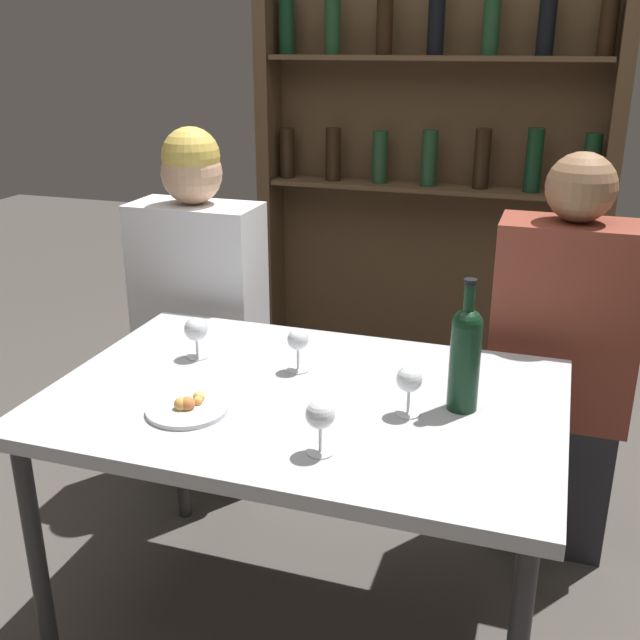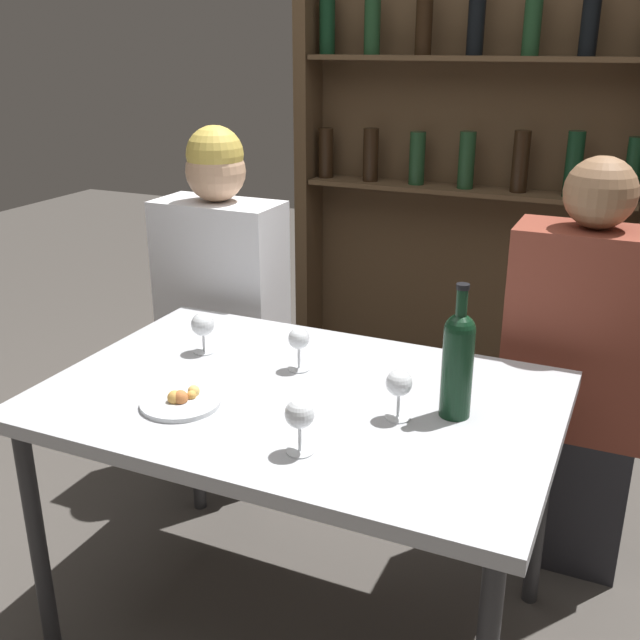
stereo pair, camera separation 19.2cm
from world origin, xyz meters
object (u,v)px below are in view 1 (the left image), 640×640
wine_bottle (465,354)px  food_plate_0 (187,408)px  seated_person_right (558,373)px  wine_glass_1 (196,331)px  wine_glass_0 (320,416)px  wine_glass_3 (409,381)px  wine_glass_2 (298,342)px  seated_person_left (201,322)px

wine_bottle → food_plate_0: wine_bottle is taller
seated_person_right → wine_glass_1: bearing=-152.4°
wine_glass_0 → wine_glass_3: size_ratio=1.02×
wine_glass_0 → wine_glass_2: wine_glass_0 is taller
wine_bottle → wine_glass_1: bearing=173.7°
wine_glass_3 → seated_person_left: seated_person_left is taller
wine_glass_2 → seated_person_left: (-0.54, 0.50, -0.18)m
wine_glass_1 → food_plate_0: (0.13, -0.30, -0.07)m
wine_glass_0 → food_plate_0: bearing=167.1°
wine_glass_0 → wine_glass_2: (-0.19, 0.39, -0.01)m
wine_bottle → wine_glass_3: bearing=-149.0°
wine_glass_1 → wine_glass_2: bearing=0.8°
wine_bottle → seated_person_right: (0.22, 0.58, -0.27)m
wine_glass_3 → seated_person_right: bearing=62.7°
food_plate_0 → seated_person_left: size_ratio=0.15×
wine_bottle → seated_person_left: bearing=149.5°
wine_glass_3 → seated_person_right: (0.34, 0.65, -0.22)m
wine_glass_1 → wine_glass_3: (0.62, -0.15, 0.01)m
seated_person_right → food_plate_0: bearing=-136.1°
wine_glass_0 → seated_person_right: bearing=61.6°
wine_bottle → wine_glass_2: 0.46m
wine_bottle → seated_person_right: 0.68m
wine_glass_3 → wine_bottle: bearing=31.0°
wine_bottle → wine_glass_0: (-0.26, -0.30, -0.05)m
wine_glass_2 → seated_person_right: size_ratio=0.09×
wine_glass_1 → wine_glass_0: bearing=-38.3°
wine_glass_3 → seated_person_right: seated_person_right is taller
wine_glass_3 → food_plate_0: (-0.50, -0.15, -0.07)m
food_plate_0 → wine_glass_0: bearing=-12.9°
wine_glass_1 → seated_person_right: 1.10m
wine_bottle → wine_glass_1: 0.75m
wine_glass_1 → wine_glass_2: 0.30m
wine_glass_0 → seated_person_left: (-0.73, 0.88, -0.19)m
wine_glass_0 → food_plate_0: (-0.36, 0.08, -0.08)m
food_plate_0 → seated_person_left: 0.89m
wine_glass_2 → food_plate_0: bearing=-119.0°
wine_glass_3 → seated_person_left: 1.11m
wine_glass_3 → food_plate_0: size_ratio=0.63×
wine_bottle → seated_person_left: size_ratio=0.25×
wine_glass_2 → wine_glass_3: 0.36m
wine_glass_1 → wine_glass_3: bearing=-13.6°
wine_glass_1 → wine_glass_3: size_ratio=0.96×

